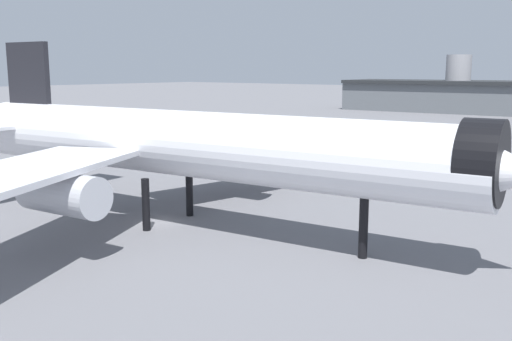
{
  "coord_description": "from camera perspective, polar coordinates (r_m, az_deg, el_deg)",
  "views": [
    {
      "loc": [
        43.32,
        -38.04,
        15.51
      ],
      "look_at": [
        11.14,
        2.12,
        6.39
      ],
      "focal_mm": 40.43,
      "sensor_mm": 36.0,
      "label": 1
    }
  ],
  "objects": [
    {
      "name": "ground",
      "position": [
        59.7,
        -9.7,
        -5.16
      ],
      "size": [
        900.0,
        900.0,
        0.0
      ],
      "primitive_type": "plane",
      "color": "slate"
    },
    {
      "name": "airliner_near_gate",
      "position": [
        56.59,
        -6.88,
        2.52
      ],
      "size": [
        64.5,
        58.43,
        18.54
      ],
      "rotation": [
        0.0,
        0.0,
        0.12
      ],
      "color": "white",
      "rests_on": "ground"
    },
    {
      "name": "service_truck_front",
      "position": [
        83.54,
        16.52,
        0.04
      ],
      "size": [
        3.61,
        5.88,
        3.0
      ],
      "rotation": [
        0.0,
        0.0,
        1.34
      ],
      "color": "black",
      "rests_on": "ground"
    }
  ]
}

